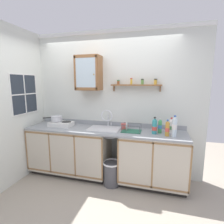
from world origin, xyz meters
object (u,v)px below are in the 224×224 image
object	(u,v)px
wall_cabinet	(89,73)
bottle_opaque_white_4	(171,126)
bottle_juice_amber_3	(167,129)
bottle_soda_green_1	(160,126)
hot_plate_stove	(61,124)
mug	(124,126)
bottle_water_clear_2	(174,127)
saucepan	(56,118)
dish_rack	(131,130)
trash_bin	(112,173)
sink	(105,129)
bottle_detergent_teal_0	(155,126)

from	to	relation	value
wall_cabinet	bottle_opaque_white_4	bearing A→B (deg)	-2.82
bottle_juice_amber_3	bottle_soda_green_1	bearing A→B (deg)	127.84
hot_plate_stove	mug	world-z (taller)	mug
bottle_water_clear_2	bottle_juice_amber_3	bearing A→B (deg)	176.93
saucepan	dish_rack	world-z (taller)	saucepan
bottle_juice_amber_3	mug	bearing A→B (deg)	164.46
hot_plate_stove	mug	xyz separation A→B (m)	(1.20, 0.08, 0.01)
hot_plate_stove	bottle_opaque_white_4	xyz separation A→B (m)	(1.99, 0.07, 0.07)
hot_plate_stove	bottle_juice_amber_3	size ratio (longest dim) A/B	1.67
bottle_opaque_white_4	trash_bin	size ratio (longest dim) A/B	0.62
bottle_water_clear_2	trash_bin	xyz separation A→B (m)	(-0.97, -0.08, -0.85)
saucepan	hot_plate_stove	bearing A→B (deg)	-9.49
hot_plate_stove	bottle_water_clear_2	size ratio (longest dim) A/B	1.31
bottle_water_clear_2	saucepan	bearing A→B (deg)	176.11
sink	mug	bearing A→B (deg)	7.56
bottle_opaque_white_4	dish_rack	xyz separation A→B (m)	(-0.65, -0.10, -0.09)
sink	hot_plate_stove	world-z (taller)	sink
bottle_soda_green_1	wall_cabinet	distance (m)	1.56
bottle_opaque_white_4	bottle_soda_green_1	bearing A→B (deg)	-162.69
sink	wall_cabinet	xyz separation A→B (m)	(-0.33, 0.11, 0.99)
bottle_detergent_teal_0	bottle_water_clear_2	bearing A→B (deg)	-14.14
dish_rack	trash_bin	world-z (taller)	dish_rack
bottle_soda_green_1	bottle_water_clear_2	distance (m)	0.26
trash_bin	bottle_water_clear_2	bearing A→B (deg)	4.49
dish_rack	bottle_opaque_white_4	bearing A→B (deg)	8.36
hot_plate_stove	mug	size ratio (longest dim) A/B	3.35
bottle_opaque_white_4	trash_bin	xyz separation A→B (m)	(-0.94, -0.28, -0.81)
dish_rack	bottle_detergent_teal_0	bearing A→B (deg)	-4.67
sink	bottle_detergent_teal_0	world-z (taller)	sink
mug	dish_rack	bearing A→B (deg)	-35.68
saucepan	bottle_juice_amber_3	size ratio (longest dim) A/B	1.15
trash_bin	bottle_soda_green_1	bearing A→B (deg)	16.29
bottle_soda_green_1	bottle_opaque_white_4	world-z (taller)	bottle_opaque_white_4
sink	bottle_detergent_teal_0	distance (m)	0.88
sink	bottle_opaque_white_4	world-z (taller)	sink
bottle_water_clear_2	wall_cabinet	xyz separation A→B (m)	(-1.49, 0.27, 0.83)
bottle_water_clear_2	trash_bin	world-z (taller)	bottle_water_clear_2
saucepan	trash_bin	size ratio (longest dim) A/B	0.72
bottle_detergent_teal_0	bottle_juice_amber_3	distance (m)	0.21
hot_plate_stove	bottle_water_clear_2	world-z (taller)	bottle_water_clear_2
bottle_juice_amber_3	bottle_detergent_teal_0	bearing A→B (deg)	160.46
bottle_soda_green_1	bottle_juice_amber_3	xyz separation A→B (m)	(0.11, -0.14, 0.00)
bottle_opaque_white_4	dish_rack	size ratio (longest dim) A/B	0.78
bottle_detergent_teal_0	wall_cabinet	xyz separation A→B (m)	(-1.20, 0.20, 0.86)
bottle_detergent_teal_0	wall_cabinet	bearing A→B (deg)	170.56
bottle_detergent_teal_0	trash_bin	distance (m)	1.07
bottle_opaque_white_4	wall_cabinet	world-z (taller)	wall_cabinet
bottle_detergent_teal_0	mug	distance (m)	0.55
hot_plate_stove	wall_cabinet	size ratio (longest dim) A/B	0.70
hot_plate_stove	bottle_opaque_white_4	world-z (taller)	bottle_opaque_white_4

